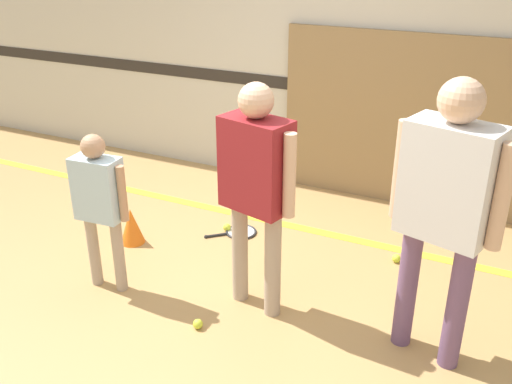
# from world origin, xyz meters

# --- Properties ---
(ground_plane) EXTENTS (16.00, 16.00, 0.00)m
(ground_plane) POSITION_xyz_m (0.00, 0.00, 0.00)
(ground_plane) COLOR tan
(wall_back) EXTENTS (16.00, 0.07, 3.20)m
(wall_back) POSITION_xyz_m (0.00, 2.22, 1.60)
(wall_back) COLOR beige
(wall_back) RESTS_ON ground_plane
(wall_panel) EXTENTS (2.66, 0.05, 1.60)m
(wall_panel) POSITION_xyz_m (0.88, 2.16, 0.80)
(wall_panel) COLOR #93754C
(wall_panel) RESTS_ON ground_plane
(floor_stripe) EXTENTS (14.40, 0.10, 0.01)m
(floor_stripe) POSITION_xyz_m (0.00, 1.25, 0.00)
(floor_stripe) COLOR yellow
(floor_stripe) RESTS_ON ground_plane
(person_instructor) EXTENTS (0.58, 0.34, 1.57)m
(person_instructor) POSITION_xyz_m (0.22, 0.06, 0.97)
(person_instructor) COLOR tan
(person_instructor) RESTS_ON ground_plane
(person_student_left) EXTENTS (0.44, 0.20, 1.17)m
(person_student_left) POSITION_xyz_m (-0.85, -0.20, 0.72)
(person_student_left) COLOR tan
(person_student_left) RESTS_ON ground_plane
(person_student_right) EXTENTS (0.63, 0.38, 1.72)m
(person_student_right) POSITION_xyz_m (1.37, 0.07, 1.06)
(person_student_right) COLOR #6B4C70
(person_student_right) RESTS_ON ground_plane
(racket_spare_on_floor) EXTENTS (0.44, 0.42, 0.03)m
(racket_spare_on_floor) POSITION_xyz_m (-0.37, 0.93, 0.01)
(racket_spare_on_floor) COLOR #28282D
(racket_spare_on_floor) RESTS_ON ground_plane
(tennis_ball_near_instructor) EXTENTS (0.07, 0.07, 0.07)m
(tennis_ball_near_instructor) POSITION_xyz_m (-0.01, -0.35, 0.03)
(tennis_ball_near_instructor) COLOR #CCE038
(tennis_ball_near_instructor) RESTS_ON ground_plane
(tennis_ball_by_spare_racket) EXTENTS (0.07, 0.07, 0.07)m
(tennis_ball_by_spare_racket) POSITION_xyz_m (-0.48, 0.92, 0.03)
(tennis_ball_by_spare_racket) COLOR #CCE038
(tennis_ball_by_spare_racket) RESTS_ON ground_plane
(tennis_ball_stray_left) EXTENTS (0.07, 0.07, 0.07)m
(tennis_ball_stray_left) POSITION_xyz_m (0.97, 1.05, 0.03)
(tennis_ball_stray_left) COLOR #CCE038
(tennis_ball_stray_left) RESTS_ON ground_plane
(tennis_ball_stray_right) EXTENTS (0.07, 0.07, 0.07)m
(tennis_ball_stray_right) POSITION_xyz_m (-1.08, 0.17, 0.03)
(tennis_ball_stray_right) COLOR #CCE038
(tennis_ball_stray_right) RESTS_ON ground_plane
(training_cone) EXTENTS (0.20, 0.20, 0.31)m
(training_cone) POSITION_xyz_m (-1.10, 0.40, 0.15)
(training_cone) COLOR orange
(training_cone) RESTS_ON ground_plane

